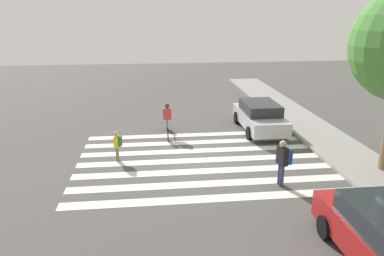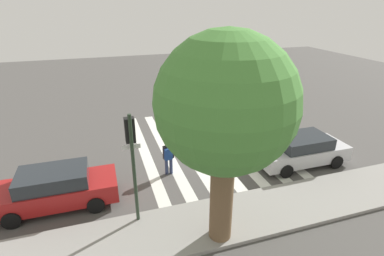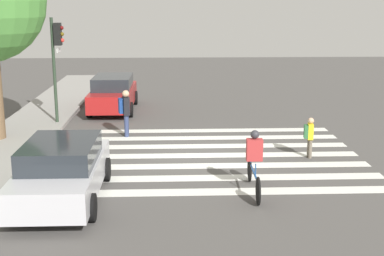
{
  "view_description": "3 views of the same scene",
  "coord_description": "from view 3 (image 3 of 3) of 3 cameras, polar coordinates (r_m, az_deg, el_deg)",
  "views": [
    {
      "loc": [
        14.2,
        -1.96,
        5.9
      ],
      "look_at": [
        0.27,
        -0.38,
        1.49
      ],
      "focal_mm": 35.0,
      "sensor_mm": 36.0,
      "label": 1
    },
    {
      "loc": [
        5.23,
        14.1,
        7.37
      ],
      "look_at": [
        0.74,
        0.2,
        1.1
      ],
      "focal_mm": 28.0,
      "sensor_mm": 36.0,
      "label": 2
    },
    {
      "loc": [
        -16.17,
        0.9,
        4.75
      ],
      "look_at": [
        -0.59,
        0.27,
        1.04
      ],
      "focal_mm": 50.0,
      "sensor_mm": 36.0,
      "label": 3
    }
  ],
  "objects": [
    {
      "name": "ground_plane",
      "position": [
        16.88,
        0.84,
        -2.95
      ],
      "size": [
        60.0,
        60.0,
        0.0
      ],
      "primitive_type": "plane",
      "color": "#4C4947"
    },
    {
      "name": "traffic_light",
      "position": [
        21.13,
        -14.25,
        8.0
      ],
      "size": [
        0.6,
        0.5,
        4.15
      ],
      "color": "#283828",
      "rests_on": "ground_plane"
    },
    {
      "name": "crosswalk_stripes",
      "position": [
        16.88,
        0.84,
        -2.94
      ],
      "size": [
        7.14,
        10.0,
        0.01
      ],
      "color": "silver",
      "rests_on": "ground_plane"
    },
    {
      "name": "car_parked_far_curb",
      "position": [
        13.37,
        -13.7,
        -4.4
      ],
      "size": [
        4.42,
        1.98,
        1.47
      ],
      "rotation": [
        0.0,
        0.0,
        -0.0
      ],
      "color": "#B7B7BC",
      "rests_on": "ground_plane"
    },
    {
      "name": "car_parked_dark_suv",
      "position": [
        23.89,
        -8.41,
        3.7
      ],
      "size": [
        4.56,
        1.94,
        1.55
      ],
      "rotation": [
        0.0,
        0.0,
        -0.01
      ],
      "color": "maroon",
      "rests_on": "ground_plane"
    },
    {
      "name": "pedestrian_child_with_backpack",
      "position": [
        19.22,
        -7.16,
        1.98
      ],
      "size": [
        0.5,
        0.45,
        1.67
      ],
      "rotation": [
        0.0,
        0.0,
        3.36
      ],
      "color": "navy",
      "rests_on": "ground_plane"
    },
    {
      "name": "pedestrian_adult_blue_shirt",
      "position": [
        16.87,
        12.41,
        -0.67
      ],
      "size": [
        0.37,
        0.32,
        1.27
      ],
      "rotation": [
        0.0,
        0.0,
        3.0
      ],
      "color": "#6B6051",
      "rests_on": "ground_plane"
    },
    {
      "name": "cyclist_far_lane",
      "position": [
        13.55,
        6.65,
        -3.35
      ],
      "size": [
        2.4,
        0.41,
        1.63
      ],
      "rotation": [
        0.0,
        0.0,
        -0.03
      ],
      "color": "black",
      "rests_on": "ground_plane"
    }
  ]
}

